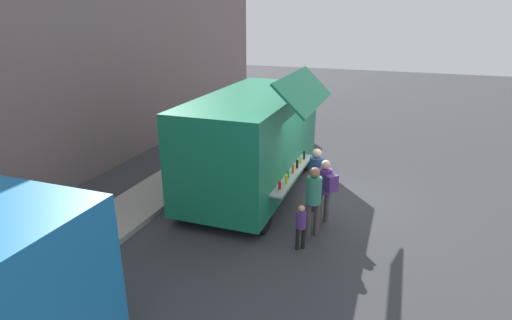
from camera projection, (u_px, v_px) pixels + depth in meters
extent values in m
plane|color=#38383D|center=(321.00, 200.00, 12.11)|extent=(60.00, 60.00, 0.00)
cube|color=#9E998E|center=(95.00, 235.00, 10.04)|extent=(28.00, 1.60, 0.15)
cube|color=#187951|center=(253.00, 139.00, 12.21)|extent=(6.05, 2.55, 2.66)
cube|color=#187951|center=(305.00, 90.00, 10.60)|extent=(3.32, 0.88, 0.80)
cube|color=black|center=(286.00, 138.00, 11.19)|extent=(3.15, 0.13, 1.20)
cube|color=#B7B7BC|center=(293.00, 174.00, 11.46)|extent=(3.32, 0.38, 0.05)
cylinder|color=red|center=(280.00, 185.00, 10.34)|extent=(0.07, 0.07, 0.21)
cylinder|color=yellow|center=(286.00, 179.00, 10.67)|extent=(0.08, 0.08, 0.24)
cylinder|color=green|center=(288.00, 174.00, 11.05)|extent=(0.06, 0.06, 0.21)
cylinder|color=orange|center=(293.00, 169.00, 11.40)|extent=(0.07, 0.07, 0.25)
cylinder|color=black|center=(297.00, 164.00, 11.75)|extent=(0.07, 0.07, 0.25)
cylinder|color=yellow|center=(301.00, 160.00, 12.13)|extent=(0.06, 0.06, 0.20)
cylinder|color=black|center=(304.00, 155.00, 12.46)|extent=(0.06, 0.06, 0.25)
cube|color=black|center=(281.00, 104.00, 14.68)|extent=(0.10, 2.12, 1.17)
cylinder|color=black|center=(246.00, 150.00, 15.01)|extent=(0.90, 0.28, 0.90)
cylinder|color=black|center=(305.00, 157.00, 14.31)|extent=(0.90, 0.28, 0.90)
cylinder|color=black|center=(184.00, 202.00, 10.91)|extent=(0.90, 0.28, 0.90)
cylinder|color=black|center=(262.00, 215.00, 10.21)|extent=(0.90, 0.28, 0.90)
cube|color=black|center=(54.00, 235.00, 6.42)|extent=(0.09, 1.89, 0.99)
cylinder|color=#2B6539|center=(238.00, 132.00, 17.16)|extent=(0.60, 0.60, 0.96)
cylinder|color=#1E2336|center=(312.00, 197.00, 11.25)|extent=(0.14, 0.14, 0.88)
cylinder|color=#1E2336|center=(318.00, 194.00, 11.39)|extent=(0.14, 0.14, 0.88)
cylinder|color=#2D4C88|center=(316.00, 169.00, 11.06)|extent=(0.36, 0.36, 0.66)
sphere|color=beige|center=(317.00, 153.00, 10.91)|extent=(0.25, 0.25, 0.25)
cylinder|color=#4B4643|center=(320.00, 208.00, 10.63)|extent=(0.13, 0.13, 0.84)
cylinder|color=#4B4643|center=(327.00, 206.00, 10.74)|extent=(0.13, 0.13, 0.84)
cylinder|color=#562E81|center=(325.00, 181.00, 10.44)|extent=(0.35, 0.35, 0.63)
sphere|color=beige|center=(326.00, 165.00, 10.29)|extent=(0.24, 0.24, 0.24)
cube|color=#572B7D|center=(332.00, 183.00, 10.21)|extent=(0.34, 0.32, 0.41)
cylinder|color=#4D4342|center=(308.00, 220.00, 9.98)|extent=(0.14, 0.14, 0.87)
cylinder|color=#4D4342|center=(317.00, 218.00, 10.06)|extent=(0.14, 0.14, 0.87)
cylinder|color=#32866B|center=(314.00, 190.00, 9.76)|extent=(0.36, 0.36, 0.66)
sphere|color=#A16E4E|center=(315.00, 172.00, 9.61)|extent=(0.25, 0.25, 0.25)
cylinder|color=black|center=(297.00, 239.00, 9.47)|extent=(0.09, 0.09, 0.55)
cylinder|color=black|center=(303.00, 238.00, 9.52)|extent=(0.09, 0.09, 0.55)
cylinder|color=#54307C|center=(301.00, 220.00, 9.33)|extent=(0.23, 0.23, 0.41)
sphere|color=#DEA686|center=(302.00, 208.00, 9.24)|extent=(0.15, 0.15, 0.15)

